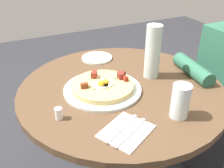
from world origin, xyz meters
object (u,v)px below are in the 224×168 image
at_px(dining_table, 121,117).
at_px(fork, 122,128).
at_px(bread_plate, 97,58).
at_px(water_glass, 180,101).
at_px(pepper_shaker, 149,53).
at_px(pizza_plate, 102,89).
at_px(breakfast_pizza, 103,85).
at_px(salt_shaker, 59,113).
at_px(knife, 131,132).
at_px(water_bottle, 153,52).

xyz_separation_m(dining_table, fork, (-0.27, 0.14, 0.18)).
xyz_separation_m(bread_plate, water_glass, (-0.61, -0.07, 0.06)).
bearing_deg(pepper_shaker, bread_plate, 67.80).
relative_size(pizza_plate, breakfast_pizza, 1.25).
bearing_deg(salt_shaker, pepper_shaker, -61.40).
bearing_deg(breakfast_pizza, knife, 174.08).
bearing_deg(water_bottle, breakfast_pizza, 94.26).
bearing_deg(fork, pepper_shaker, -158.89).
height_order(pizza_plate, pepper_shaker, pepper_shaker).
distance_m(dining_table, pepper_shaker, 0.41).
distance_m(dining_table, salt_shaker, 0.39).
relative_size(knife, water_glass, 1.37).
relative_size(bread_plate, fork, 0.92).
relative_size(bread_plate, water_glass, 1.27).
relative_size(dining_table, pizza_plate, 2.72).
bearing_deg(fork, water_glass, 146.60).
bearing_deg(dining_table, water_glass, -163.40).
relative_size(water_glass, water_bottle, 0.52).
height_order(pizza_plate, salt_shaker, salt_shaker).
height_order(pizza_plate, water_glass, water_glass).
bearing_deg(breakfast_pizza, water_bottle, -85.74).
relative_size(breakfast_pizza, fork, 1.50).
relative_size(breakfast_pizza, bread_plate, 1.63).
relative_size(fork, water_glass, 1.37).
xyz_separation_m(dining_table, pizza_plate, (0.00, 0.09, 0.18)).
distance_m(dining_table, breakfast_pizza, 0.22).
distance_m(bread_plate, water_bottle, 0.36).
xyz_separation_m(dining_table, water_glass, (-0.29, -0.09, 0.24)).
distance_m(pizza_plate, knife, 0.30).
relative_size(pizza_plate, fork, 1.87).
bearing_deg(breakfast_pizza, fork, 169.91).
distance_m(salt_shaker, pepper_shaker, 0.68).
bearing_deg(water_bottle, salt_shaker, 105.39).
height_order(pizza_plate, water_bottle, water_bottle).
relative_size(breakfast_pizza, knife, 1.50).
bearing_deg(bread_plate, fork, 165.19).
xyz_separation_m(breakfast_pizza, bread_plate, (0.32, -0.11, -0.02)).
xyz_separation_m(water_glass, water_bottle, (0.31, -0.08, 0.06)).
height_order(dining_table, pizza_plate, pizza_plate).
height_order(bread_plate, fork, bread_plate).
relative_size(salt_shaker, pepper_shaker, 0.83).
height_order(water_glass, salt_shaker, water_glass).
height_order(knife, pepper_shaker, pepper_shaker).
relative_size(knife, pepper_shaker, 3.30).
relative_size(dining_table, fork, 5.09).
bearing_deg(water_bottle, knife, 137.66).
bearing_deg(bread_plate, breakfast_pizza, 161.33).
bearing_deg(water_bottle, dining_table, 97.35).
xyz_separation_m(fork, water_bottle, (0.29, -0.31, 0.12)).
relative_size(knife, water_bottle, 0.72).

